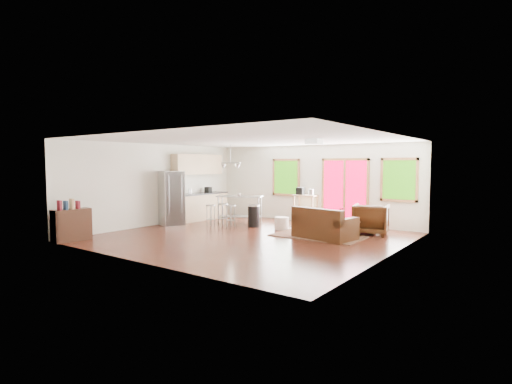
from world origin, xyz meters
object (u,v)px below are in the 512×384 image
Objects in this scene: rug at (322,235)px; ottoman at (329,225)px; kitchen_cart at (305,199)px; loveseat at (324,226)px; armchair at (371,218)px; refrigerator at (171,198)px; island at (240,205)px; coffee_table at (341,222)px.

ottoman is at bearing 100.47° from rug.
loveseat is at bearing -51.34° from kitchen_cart.
armchair is 6.20m from refrigerator.
refrigerator is 2.22m from island.
armchair is at bearing 7.82° from island.
armchair reaches higher than ottoman.
rug is 5.00m from refrigerator.
ottoman reaches higher than rug.
rug is 1.42× the size of loveseat.
refrigerator is (-5.84, -2.04, 0.40)m from armchair.
kitchen_cart is at bearing -33.67° from armchair.
kitchen_cart is at bearing 138.43° from loveseat.
loveseat is 2.96× the size of ottoman.
refrigerator reaches higher than coffee_table.
loveseat is 5.14m from refrigerator.
refrigerator reaches higher than rug.
armchair is (0.63, 0.54, 0.11)m from coffee_table.
island is at bearing 174.22° from rug.
ottoman is (-1.20, -0.11, -0.28)m from armchair.
loveseat is 0.97× the size of refrigerator.
ottoman is at bearing -8.37° from armchair.
refrigerator is 4.40m from kitchen_cart.
refrigerator reaches higher than kitchen_cart.
refrigerator is (-4.64, -1.93, 0.68)m from ottoman.
coffee_table is 1.87× the size of ottoman.
kitchen_cart reaches higher than armchair.
island is (1.65, 1.46, -0.23)m from refrigerator.
island is at bearing 62.35° from refrigerator.
rug is at bearing -49.81° from kitchen_cart.
kitchen_cart reaches higher than loveseat.
coffee_table is at bearing -37.10° from kitchen_cart.
kitchen_cart is (-2.62, 0.96, 0.33)m from armchair.
armchair is 0.60× the size of island.
refrigerator reaches higher than armchair.
kitchen_cart is (1.57, 1.54, 0.17)m from island.
coffee_table is (0.14, 0.80, 0.03)m from loveseat.
island is at bearing 177.06° from loveseat.
armchair is 4.23m from island.
kitchen_cart reaches higher than ottoman.
refrigerator is at bearing -166.58° from rug.
rug is 2.25× the size of coffee_table.
coffee_table reaches higher than ottoman.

